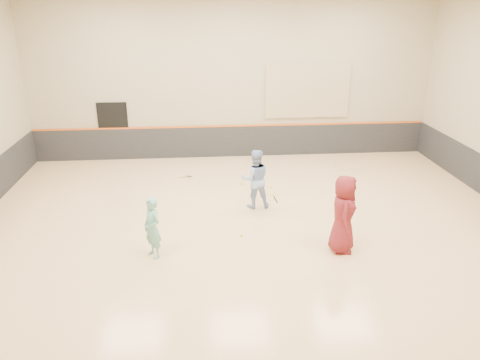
{
  "coord_description": "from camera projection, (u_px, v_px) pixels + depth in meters",
  "views": [
    {
      "loc": [
        -1.25,
        -11.38,
        5.72
      ],
      "look_at": [
        -0.23,
        0.4,
        1.15
      ],
      "focal_mm": 35.0,
      "sensor_mm": 36.0,
      "label": 1
    }
  ],
  "objects": [
    {
      "name": "wainscot_back",
      "position": [
        233.0,
        141.0,
        18.06
      ],
      "size": [
        14.9,
        0.04,
        1.2
      ],
      "primitive_type": "cube",
      "color": "#232326",
      "rests_on": "floor"
    },
    {
      "name": "room",
      "position": [
        250.0,
        197.0,
        12.44
      ],
      "size": [
        15.04,
        12.04,
        6.22
      ],
      "color": "tan",
      "rests_on": "ground"
    },
    {
      "name": "held_racket",
      "position": [
        271.0,
        191.0,
        13.3
      ],
      "size": [
        0.46,
        0.46,
        0.49
      ],
      "primitive_type": null,
      "color": "#AFDE30",
      "rests_on": "instructor"
    },
    {
      "name": "girl",
      "position": [
        152.0,
        228.0,
        10.89
      ],
      "size": [
        0.61,
        0.65,
        1.5
      ],
      "primitive_type": "imported",
      "rotation": [
        0.0,
        0.0,
        -0.93
      ],
      "color": "#69B6A5",
      "rests_on": "floor"
    },
    {
      "name": "instructor",
      "position": [
        255.0,
        179.0,
        13.52
      ],
      "size": [
        0.88,
        0.7,
        1.75
      ],
      "primitive_type": "imported",
      "rotation": [
        0.0,
        0.0,
        3.19
      ],
      "color": "#8CA7D9",
      "rests_on": "floor"
    },
    {
      "name": "accent_stripe",
      "position": [
        233.0,
        126.0,
        17.83
      ],
      "size": [
        14.9,
        0.03,
        0.06
      ],
      "primitive_type": "cube",
      "color": "#D85914",
      "rests_on": "wall_back"
    },
    {
      "name": "spare_racket",
      "position": [
        183.0,
        174.0,
        16.15
      ],
      "size": [
        0.68,
        0.68,
        0.17
      ],
      "primitive_type": null,
      "color": "#9EBC29",
      "rests_on": "floor"
    },
    {
      "name": "ball_beside_spare",
      "position": [
        241.0,
        184.0,
        15.45
      ],
      "size": [
        0.07,
        0.07,
        0.07
      ],
      "primitive_type": "sphere",
      "color": "#CAE435",
      "rests_on": "floor"
    },
    {
      "name": "ball_under_racket",
      "position": [
        241.0,
        235.0,
        12.07
      ],
      "size": [
        0.07,
        0.07,
        0.07
      ],
      "primitive_type": "sphere",
      "color": "gold",
      "rests_on": "floor"
    },
    {
      "name": "acoustic_panel",
      "position": [
        307.0,
        91.0,
        17.59
      ],
      "size": [
        3.2,
        0.08,
        2.0
      ],
      "primitive_type": "cube",
      "color": "tan",
      "rests_on": "wall_back"
    },
    {
      "name": "doorway",
      "position": [
        114.0,
        131.0,
        17.53
      ],
      "size": [
        1.1,
        0.05,
        2.2
      ],
      "primitive_type": "cube",
      "color": "black",
      "rests_on": "floor"
    },
    {
      "name": "ball_in_hand",
      "position": [
        350.0,
        207.0,
        10.96
      ],
      "size": [
        0.07,
        0.07,
        0.07
      ],
      "primitive_type": "sphere",
      "color": "#CCD431",
      "rests_on": "young_man"
    },
    {
      "name": "young_man",
      "position": [
        343.0,
        214.0,
        11.1
      ],
      "size": [
        0.8,
        1.05,
        1.93
      ],
      "primitive_type": "imported",
      "rotation": [
        0.0,
        0.0,
        1.36
      ],
      "color": "maroon",
      "rests_on": "floor"
    }
  ]
}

